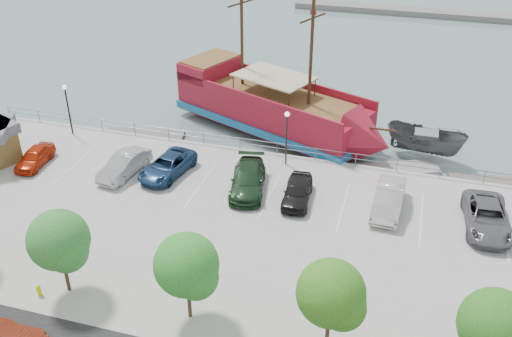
# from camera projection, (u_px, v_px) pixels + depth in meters

# --- Properties ---
(ground) EXTENTS (160.00, 160.00, 0.00)m
(ground) POSITION_uv_depth(u_px,v_px,m) (262.00, 224.00, 37.60)
(ground) COLOR slate
(sidewalk) EXTENTS (100.00, 4.00, 0.05)m
(sidewalk) POSITION_uv_depth(u_px,v_px,m) (209.00, 320.00, 28.81)
(sidewalk) COLOR #A09C97
(sidewalk) RESTS_ON land_slab
(seawall_railing) EXTENTS (50.00, 0.06, 1.00)m
(seawall_railing) POSITION_uv_depth(u_px,v_px,m) (290.00, 150.00, 43.29)
(seawall_railing) COLOR slate
(seawall_railing) RESTS_ON land_slab
(far_shore) EXTENTS (40.00, 3.00, 0.80)m
(far_shore) POSITION_uv_depth(u_px,v_px,m) (435.00, 13.00, 80.54)
(far_shore) COLOR slate
(far_shore) RESTS_ON ground
(pirate_ship) EXTENTS (20.39, 12.67, 12.73)m
(pirate_ship) POSITION_uv_depth(u_px,v_px,m) (285.00, 113.00, 47.69)
(pirate_ship) COLOR maroon
(pirate_ship) RESTS_ON ground
(patrol_boat) EXTENTS (6.64, 3.76, 2.42)m
(patrol_boat) POSITION_uv_depth(u_px,v_px,m) (425.00, 144.00, 44.81)
(patrol_boat) COLOR #4A4C4F
(patrol_boat) RESTS_ON ground
(dock_west) EXTENTS (6.97, 3.31, 0.38)m
(dock_west) POSITION_uv_depth(u_px,v_px,m) (144.00, 136.00, 48.25)
(dock_west) COLOR slate
(dock_west) RESTS_ON ground
(dock_mid) EXTENTS (7.32, 4.69, 0.41)m
(dock_mid) POSITION_uv_depth(u_px,v_px,m) (392.00, 170.00, 43.27)
(dock_mid) COLOR gray
(dock_mid) RESTS_ON ground
(dock_east) EXTENTS (7.77, 3.32, 0.43)m
(dock_east) POSITION_uv_depth(u_px,v_px,m) (503.00, 186.00, 41.36)
(dock_east) COLOR #665E57
(dock_east) RESTS_ON ground
(fire_hydrant) EXTENTS (0.25, 0.25, 0.72)m
(fire_hydrant) POSITION_uv_depth(u_px,v_px,m) (39.00, 290.00, 30.19)
(fire_hydrant) COLOR #E5DA00
(fire_hydrant) RESTS_ON sidewalk
(lamp_post_left) EXTENTS (0.36, 0.36, 4.28)m
(lamp_post_left) POSITION_uv_depth(u_px,v_px,m) (67.00, 101.00, 45.33)
(lamp_post_left) COLOR black
(lamp_post_left) RESTS_ON land_slab
(lamp_post_mid) EXTENTS (0.36, 0.36, 4.28)m
(lamp_post_mid) POSITION_uv_depth(u_px,v_px,m) (287.00, 129.00, 40.99)
(lamp_post_mid) COLOR black
(lamp_post_mid) RESTS_ON land_slab
(tree_c) EXTENTS (3.30, 3.20, 5.00)m
(tree_c) POSITION_uv_depth(u_px,v_px,m) (61.00, 243.00, 28.98)
(tree_c) COLOR #473321
(tree_c) RESTS_ON sidewalk
(tree_d) EXTENTS (3.30, 3.20, 5.00)m
(tree_d) POSITION_uv_depth(u_px,v_px,m) (189.00, 268.00, 27.29)
(tree_d) COLOR #473321
(tree_d) RESTS_ON sidewalk
(tree_e) EXTENTS (3.30, 3.20, 5.00)m
(tree_e) POSITION_uv_depth(u_px,v_px,m) (334.00, 296.00, 25.61)
(tree_e) COLOR #473321
(tree_e) RESTS_ON sidewalk
(tree_f) EXTENTS (3.30, 3.20, 5.00)m
(tree_f) POSITION_uv_depth(u_px,v_px,m) (499.00, 329.00, 23.92)
(tree_f) COLOR #473321
(tree_f) RESTS_ON sidewalk
(parked_car_a) EXTENTS (1.90, 4.04, 1.34)m
(parked_car_a) POSITION_uv_depth(u_px,v_px,m) (35.00, 157.00, 42.07)
(parked_car_a) COLOR #BA270B
(parked_car_a) RESTS_ON land_slab
(parked_car_b) EXTENTS (2.39, 4.92, 1.55)m
(parked_car_b) POSITION_uv_depth(u_px,v_px,m) (124.00, 165.00, 40.85)
(parked_car_b) COLOR #A6A6A6
(parked_car_b) RESTS_ON land_slab
(parked_car_c) EXTENTS (3.23, 5.43, 1.41)m
(parked_car_c) POSITION_uv_depth(u_px,v_px,m) (167.00, 166.00, 40.86)
(parked_car_c) COLOR navy
(parked_car_c) RESTS_ON land_slab
(parked_car_d) EXTENTS (3.26, 5.82, 1.59)m
(parked_car_d) POSITION_uv_depth(u_px,v_px,m) (248.00, 180.00, 39.05)
(parked_car_d) COLOR #1B371E
(parked_car_d) RESTS_ON land_slab
(parked_car_e) EXTENTS (2.07, 4.48, 1.49)m
(parked_car_e) POSITION_uv_depth(u_px,v_px,m) (297.00, 191.00, 37.90)
(parked_car_e) COLOR black
(parked_car_e) RESTS_ON land_slab
(parked_car_f) EXTENTS (1.98, 5.14, 1.67)m
(parked_car_f) POSITION_uv_depth(u_px,v_px,m) (389.00, 199.00, 36.91)
(parked_car_f) COLOR beige
(parked_car_f) RESTS_ON land_slab
(parked_car_g) EXTENTS (2.99, 5.81, 1.57)m
(parked_car_g) POSITION_uv_depth(u_px,v_px,m) (487.00, 217.00, 35.24)
(parked_car_g) COLOR slate
(parked_car_g) RESTS_ON land_slab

